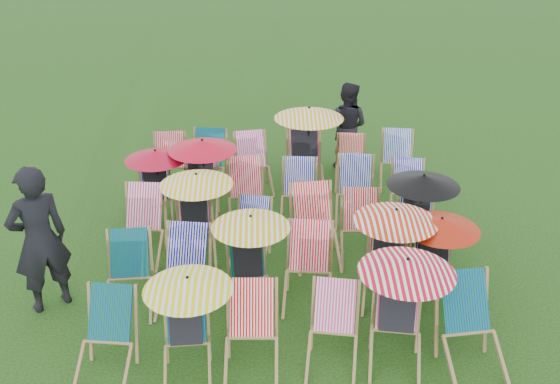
{
  "coord_description": "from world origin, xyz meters",
  "views": [
    {
      "loc": [
        -0.23,
        -7.69,
        4.89
      ],
      "look_at": [
        -0.02,
        0.32,
        0.9
      ],
      "focal_mm": 40.0,
      "sensor_mm": 36.0,
      "label": 1
    }
  ],
  "objects_px": {
    "person_left": "(39,240)",
    "deckchair_29": "(397,161)",
    "person_rear": "(346,126)",
    "deckchair_5": "(473,330)",
    "deckchair_0": "(104,340)"
  },
  "relations": [
    {
      "from": "deckchair_0",
      "to": "person_rear",
      "type": "height_order",
      "value": "person_rear"
    },
    {
      "from": "person_left",
      "to": "person_rear",
      "type": "xyz_separation_m",
      "value": [
        4.29,
        4.23,
        -0.14
      ]
    },
    {
      "from": "deckchair_5",
      "to": "person_left",
      "type": "bearing_deg",
      "value": 158.88
    },
    {
      "from": "person_rear",
      "to": "deckchair_0",
      "type": "bearing_deg",
      "value": 85.36
    },
    {
      "from": "deckchair_5",
      "to": "person_left",
      "type": "relative_size",
      "value": 0.51
    },
    {
      "from": "deckchair_5",
      "to": "deckchair_29",
      "type": "bearing_deg",
      "value": 81.83
    },
    {
      "from": "deckchair_29",
      "to": "deckchair_0",
      "type": "bearing_deg",
      "value": -123.06
    },
    {
      "from": "person_left",
      "to": "person_rear",
      "type": "height_order",
      "value": "person_left"
    },
    {
      "from": "deckchair_5",
      "to": "person_rear",
      "type": "relative_size",
      "value": 0.6
    },
    {
      "from": "deckchair_0",
      "to": "person_rear",
      "type": "xyz_separation_m",
      "value": [
        3.28,
        5.49,
        0.38
      ]
    },
    {
      "from": "deckchair_29",
      "to": "person_rear",
      "type": "distance_m",
      "value": 1.19
    },
    {
      "from": "deckchair_5",
      "to": "person_rear",
      "type": "height_order",
      "value": "person_rear"
    },
    {
      "from": "person_left",
      "to": "deckchair_29",
      "type": "bearing_deg",
      "value": 178.06
    },
    {
      "from": "deckchair_5",
      "to": "deckchair_0",
      "type": "bearing_deg",
      "value": 172.97
    },
    {
      "from": "deckchair_29",
      "to": "person_left",
      "type": "relative_size",
      "value": 0.47
    }
  ]
}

